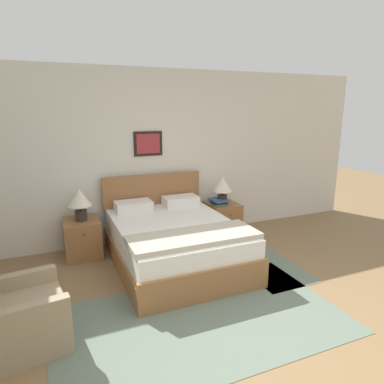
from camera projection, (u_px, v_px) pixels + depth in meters
The scene contains 13 objects.
ground_plane at pixel (261, 346), 2.99m from camera, with size 16.00×16.00×0.00m, color olive.
wall_back at pixel (158, 156), 5.28m from camera, with size 7.38×0.09×2.60m.
area_rug_main at pixel (202, 320), 3.34m from camera, with size 2.79×1.61×0.01m.
area_rug_bedside at pixel (268, 267), 4.48m from camera, with size 0.72×1.21×0.01m.
bed at pixel (175, 241), 4.50m from camera, with size 1.52×2.01×1.05m.
armchair at pixel (15, 318), 2.93m from camera, with size 0.82×0.82×0.80m.
nightstand_near_window at pixel (82, 238), 4.76m from camera, with size 0.48×0.54×0.52m.
nightstand_by_door at pixel (222, 219), 5.59m from camera, with size 0.48×0.54×0.52m.
table_lamp_near_window at pixel (80, 200), 4.62m from camera, with size 0.31×0.31×0.45m.
table_lamp_by_door at pixel (222, 186), 5.45m from camera, with size 0.31×0.31×0.45m.
book_thick_bottom at pixel (218, 204), 5.44m from camera, with size 0.21×0.24×0.03m.
book_hardcover_middle at pixel (218, 202), 5.43m from camera, with size 0.21×0.22×0.04m.
book_novel_upper at pixel (218, 200), 5.42m from camera, with size 0.25×0.30×0.03m.
Camera 1 is at (-1.56, -2.14, 2.02)m, focal length 32.00 mm.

